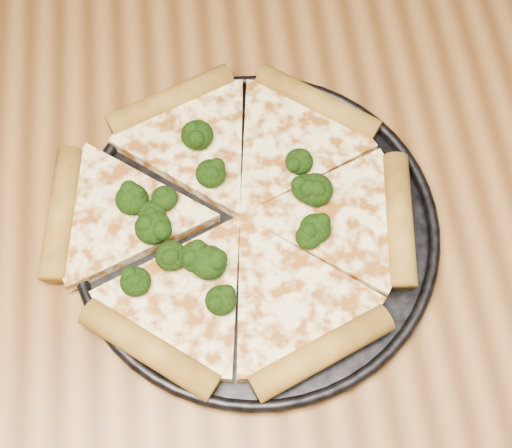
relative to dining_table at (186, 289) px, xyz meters
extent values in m
plane|color=brown|center=(0.00, 0.00, -0.66)|extent=(4.00, 4.00, 0.00)
cube|color=brown|center=(0.00, 0.00, 0.07)|extent=(1.20, 0.90, 0.04)
cube|color=brown|center=(0.54, 0.39, -0.30)|extent=(0.06, 0.06, 0.71)
cylinder|color=black|center=(0.07, 0.01, 0.09)|extent=(0.33, 0.33, 0.01)
torus|color=black|center=(0.07, 0.01, 0.10)|extent=(0.34, 0.34, 0.01)
cylinder|color=#AD812B|center=(0.15, 0.14, 0.11)|extent=(0.12, 0.10, 0.03)
cylinder|color=#AD812B|center=(0.01, 0.16, 0.11)|extent=(0.13, 0.07, 0.03)
cylinder|color=#AD812B|center=(-0.10, 0.05, 0.11)|extent=(0.04, 0.13, 0.03)
cylinder|color=#AD812B|center=(-0.03, -0.09, 0.11)|extent=(0.12, 0.10, 0.03)
cylinder|color=#AD812B|center=(0.12, -0.11, 0.11)|extent=(0.13, 0.07, 0.03)
cylinder|color=#AD812B|center=(0.20, 0.00, 0.11)|extent=(0.04, 0.13, 0.03)
ellipsoid|color=black|center=(-0.03, 0.05, 0.12)|extent=(0.03, 0.03, 0.02)
ellipsoid|color=black|center=(-0.01, 0.04, 0.12)|extent=(0.02, 0.02, 0.02)
ellipsoid|color=black|center=(0.13, 0.00, 0.12)|extent=(0.03, 0.03, 0.02)
ellipsoid|color=black|center=(0.03, -0.02, 0.12)|extent=(0.03, 0.03, 0.02)
ellipsoid|color=black|center=(0.02, -0.01, 0.12)|extent=(0.02, 0.02, 0.02)
ellipsoid|color=black|center=(-0.03, -0.03, 0.12)|extent=(0.03, 0.03, 0.02)
ellipsoid|color=black|center=(-0.02, 0.03, 0.12)|extent=(0.02, 0.02, 0.02)
ellipsoid|color=black|center=(0.03, 0.11, 0.12)|extent=(0.03, 0.03, 0.02)
ellipsoid|color=black|center=(0.04, 0.07, 0.12)|extent=(0.03, 0.03, 0.02)
ellipsoid|color=black|center=(0.12, 0.07, 0.12)|extent=(0.03, 0.03, 0.02)
ellipsoid|color=black|center=(0.02, -0.02, 0.12)|extent=(0.03, 0.03, 0.02)
ellipsoid|color=black|center=(0.12, -0.01, 0.12)|extent=(0.02, 0.02, 0.02)
ellipsoid|color=black|center=(0.04, -0.06, 0.12)|extent=(0.03, 0.03, 0.02)
ellipsoid|color=black|center=(0.13, 0.04, 0.12)|extent=(0.03, 0.03, 0.02)
ellipsoid|color=black|center=(0.00, -0.01, 0.12)|extent=(0.03, 0.03, 0.02)
ellipsoid|color=black|center=(-0.02, 0.02, 0.12)|extent=(0.03, 0.03, 0.02)
ellipsoid|color=black|center=(0.12, 0.04, 0.12)|extent=(0.03, 0.03, 0.02)
camera|label=1|loc=(0.04, -0.26, 0.70)|focal=50.93mm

